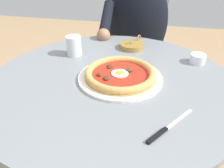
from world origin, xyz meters
name	(u,v)px	position (x,y,z in m)	size (l,w,h in m)	color
dining_table	(111,119)	(0.00, 0.00, 0.53)	(0.92, 0.92, 0.72)	gray
pizza_on_plate	(120,75)	(0.03, 0.01, 0.74)	(0.31, 0.31, 0.04)	white
water_glass	(74,47)	(-0.20, 0.17, 0.76)	(0.07, 0.07, 0.09)	silver
steak_knife	(164,130)	(0.20, -0.24, 0.72)	(0.13, 0.17, 0.01)	silver
ramekin_capers	(198,58)	(0.32, 0.20, 0.74)	(0.06, 0.06, 0.04)	white
olive_pan	(132,46)	(0.04, 0.30, 0.73)	(0.11, 0.13, 0.05)	olive
diner_person	(135,52)	(0.01, 0.69, 0.53)	(0.38, 0.49, 1.18)	#282833
cafe_chair_diner	(138,45)	(0.02, 0.84, 0.52)	(0.40, 0.41, 0.86)	beige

